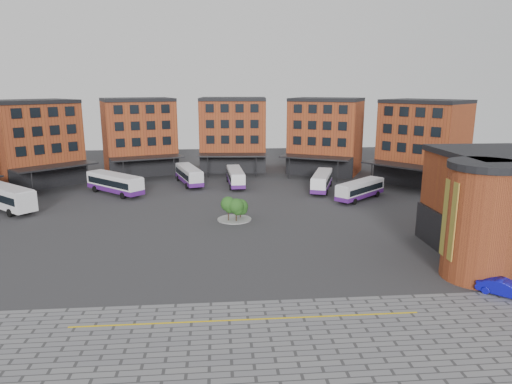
{
  "coord_description": "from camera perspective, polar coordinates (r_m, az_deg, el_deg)",
  "views": [
    {
      "loc": [
        -0.02,
        -44.73,
        17.0
      ],
      "look_at": [
        4.68,
        10.45,
        4.0
      ],
      "focal_mm": 32.0,
      "sensor_mm": 36.0,
      "label": 1
    }
  ],
  "objects": [
    {
      "name": "bus_f",
      "position": [
        71.01,
        12.9,
        0.31
      ],
      "size": [
        9.21,
        8.45,
        2.86
      ],
      "rotation": [
        0.0,
        0.0,
        -0.85
      ],
      "color": "silver",
      "rests_on": "ground"
    },
    {
      "name": "bus_b",
      "position": [
        76.03,
        -17.24,
        1.06
      ],
      "size": [
        10.3,
        9.88,
        3.27
      ],
      "rotation": [
        0.0,
        0.0,
        0.82
      ],
      "color": "white",
      "rests_on": "ground"
    },
    {
      "name": "blue_car",
      "position": [
        43.6,
        28.6,
        -10.47
      ],
      "size": [
        4.04,
        3.87,
        1.37
      ],
      "primitive_type": "imported",
      "rotation": [
        0.0,
        0.0,
        0.83
      ],
      "color": "#0D0DAB",
      "rests_on": "ground"
    },
    {
      "name": "ground",
      "position": [
        47.85,
        -4.57,
        -7.64
      ],
      "size": [
        160.0,
        160.0,
        0.0
      ],
      "primitive_type": "plane",
      "color": "#28282B",
      "rests_on": "ground"
    },
    {
      "name": "yellow_line",
      "position": [
        35.16,
        -1.01,
        -15.65
      ],
      "size": [
        26.0,
        0.15,
        0.02
      ],
      "primitive_type": "cube",
      "color": "gold",
      "rests_on": "paving_zone"
    },
    {
      "name": "main_building",
      "position": [
        83.69,
        -8.14,
        6.37
      ],
      "size": [
        94.14,
        42.48,
        14.6
      ],
      "color": "maroon",
      "rests_on": "ground"
    },
    {
      "name": "bus_a",
      "position": [
        72.17,
        -28.89,
        -0.41
      ],
      "size": [
        10.98,
        10.22,
        3.46
      ],
      "rotation": [
        0.0,
        0.0,
        0.84
      ],
      "color": "silver",
      "rests_on": "ground"
    },
    {
      "name": "bus_e",
      "position": [
        76.03,
        8.23,
        1.39
      ],
      "size": [
        5.78,
        10.75,
        2.97
      ],
      "rotation": [
        0.0,
        0.0,
        -0.34
      ],
      "color": "white",
      "rests_on": "ground"
    },
    {
      "name": "east_building",
      "position": [
        51.95,
        28.88,
        -1.49
      ],
      "size": [
        17.4,
        15.4,
        10.6
      ],
      "color": "maroon",
      "rests_on": "ground"
    },
    {
      "name": "bus_d",
      "position": [
        78.89,
        -2.58,
        1.91
      ],
      "size": [
        2.99,
        10.34,
        2.88
      ],
      "rotation": [
        0.0,
        0.0,
        0.05
      ],
      "color": "white",
      "rests_on": "ground"
    },
    {
      "name": "tree_island",
      "position": [
        58.5,
        -2.55,
        -1.95
      ],
      "size": [
        4.4,
        4.4,
        3.23
      ],
      "color": "gray",
      "rests_on": "ground"
    },
    {
      "name": "bus_c",
      "position": [
        80.77,
        -8.38,
        2.13
      ],
      "size": [
        5.54,
        11.21,
        3.08
      ],
      "rotation": [
        0.0,
        0.0,
        0.29
      ],
      "color": "silver",
      "rests_on": "ground"
    }
  ]
}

